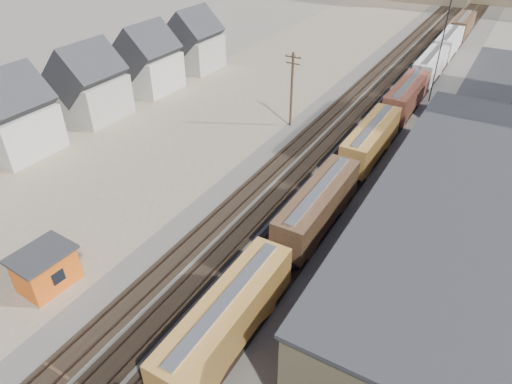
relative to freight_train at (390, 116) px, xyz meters
The scene contains 9 objects.
ballast_bed 6.40m from the freight_train, 131.16° to the left, with size 18.00×200.00×0.06m, color #4C4742.
dirt_yard 24.62m from the freight_train, 166.64° to the right, with size 24.00×180.00×0.03m, color #766C51.
rail_tracks 6.71m from the freight_train, 135.02° to the left, with size 11.40×200.00×0.24m.
freight_train is the anchor object (origin of this frame).
warehouse 23.50m from the freight_train, 61.57° to the right, with size 12.40×40.40×7.25m.
utility_pole_north 13.07m from the freight_train, 163.46° to the right, with size 2.20×0.32×10.00m.
radio_mast 15.83m from the freight_train, 81.28° to the left, with size 1.20×0.16×18.00m.
townhouse_row 43.10m from the freight_train, 151.35° to the right, with size 8.15×68.16×10.47m.
maintenance_shed 43.35m from the freight_train, 111.49° to the right, with size 3.83×4.82×3.39m.
Camera 1 is at (15.93, -9.46, 27.05)m, focal length 32.00 mm.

